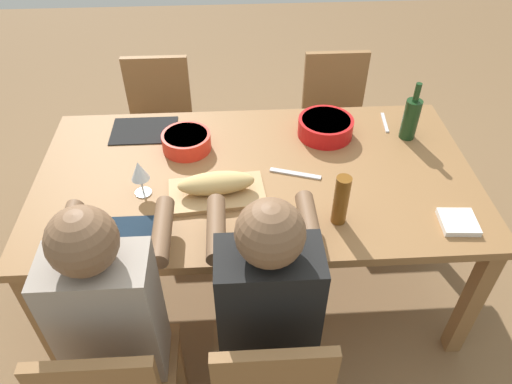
{
  "coord_description": "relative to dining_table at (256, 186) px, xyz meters",
  "views": [
    {
      "loc": [
        -0.1,
        -1.66,
        2.11
      ],
      "look_at": [
        0.0,
        0.0,
        0.63
      ],
      "focal_mm": 33.94,
      "sensor_mm": 36.0,
      "label": 1
    }
  ],
  "objects": [
    {
      "name": "cutting_board",
      "position": [
        -0.17,
        -0.13,
        0.08
      ],
      "size": [
        0.42,
        0.25,
        0.02
      ],
      "primitive_type": "cube",
      "rotation": [
        0.0,
        0.0,
        0.09
      ],
      "color": "tan",
      "rests_on": "dining_table"
    },
    {
      "name": "fork_far_right",
      "position": [
        0.67,
        0.36,
        0.08
      ],
      "size": [
        0.03,
        0.17,
        0.01
      ],
      "primitive_type": "cube",
      "rotation": [
        0.0,
        0.0,
        -0.1
      ],
      "color": "silver",
      "rests_on": "dining_table"
    },
    {
      "name": "placemat_far_left",
      "position": [
        -0.53,
        0.36,
        0.08
      ],
      "size": [
        0.32,
        0.23,
        0.01
      ],
      "primitive_type": "cube",
      "color": "black",
      "rests_on": "dining_table"
    },
    {
      "name": "placemat_near_left",
      "position": [
        -0.53,
        -0.36,
        0.08
      ],
      "size": [
        0.32,
        0.23,
        0.01
      ],
      "primitive_type": "cube",
      "color": "#142333",
      "rests_on": "dining_table"
    },
    {
      "name": "dining_table",
      "position": [
        0.0,
        0.0,
        0.0
      ],
      "size": [
        1.94,
        1.04,
        0.74
      ],
      "color": "olive",
      "rests_on": "ground_plane"
    },
    {
      "name": "napkin_stack",
      "position": [
        0.78,
        -0.36,
        0.09
      ],
      "size": [
        0.15,
        0.15,
        0.02
      ],
      "primitive_type": "cube",
      "rotation": [
        0.0,
        0.0,
        -0.07
      ],
      "color": "white",
      "rests_on": "dining_table"
    },
    {
      "name": "chair_far_left",
      "position": [
        -0.53,
        0.84,
        -0.18
      ],
      "size": [
        0.4,
        0.4,
        0.85
      ],
      "color": "olive",
      "rests_on": "ground_plane"
    },
    {
      "name": "wine_bottle",
      "position": [
        0.75,
        0.24,
        0.18
      ],
      "size": [
        0.08,
        0.08,
        0.29
      ],
      "color": "#193819",
      "rests_on": "dining_table"
    },
    {
      "name": "diner_near_center",
      "position": [
        0.0,
        -0.66,
        0.03
      ],
      "size": [
        0.41,
        0.53,
        1.2
      ],
      "color": "#2D2D38",
      "rests_on": "ground_plane"
    },
    {
      "name": "serving_bowl_greens",
      "position": [
        -0.31,
        0.2,
        0.12
      ],
      "size": [
        0.23,
        0.23,
        0.08
      ],
      "color": "red",
      "rests_on": "dining_table"
    },
    {
      "name": "beer_bottle",
      "position": [
        0.31,
        -0.31,
        0.18
      ],
      "size": [
        0.06,
        0.06,
        0.22
      ],
      "primitive_type": "cylinder",
      "color": "brown",
      "rests_on": "dining_table"
    },
    {
      "name": "serving_bowl_salad",
      "position": [
        0.35,
        0.28,
        0.12
      ],
      "size": [
        0.27,
        0.27,
        0.09
      ],
      "color": "red",
      "rests_on": "dining_table"
    },
    {
      "name": "ground_plane",
      "position": [
        0.0,
        0.0,
        -0.67
      ],
      "size": [
        8.0,
        8.0,
        0.0
      ],
      "primitive_type": "plane",
      "color": "brown"
    },
    {
      "name": "wine_glass",
      "position": [
        -0.48,
        -0.1,
        0.19
      ],
      "size": [
        0.08,
        0.08,
        0.17
      ],
      "color": "silver",
      "rests_on": "dining_table"
    },
    {
      "name": "diner_near_left",
      "position": [
        -0.53,
        -0.66,
        0.03
      ],
      "size": [
        0.41,
        0.53,
        1.2
      ],
      "color": "#2D2D38",
      "rests_on": "ground_plane"
    },
    {
      "name": "bread_loaf",
      "position": [
        -0.17,
        -0.13,
        0.14
      ],
      "size": [
        0.33,
        0.14,
        0.09
      ],
      "primitive_type": "ellipsoid",
      "rotation": [
        0.0,
        0.0,
        0.09
      ],
      "color": "tan",
      "rests_on": "cutting_board"
    },
    {
      "name": "carving_knife",
      "position": [
        0.17,
        -0.02,
        0.08
      ],
      "size": [
        0.23,
        0.1,
        0.01
      ],
      "primitive_type": "cube",
      "rotation": [
        0.0,
        0.0,
        2.82
      ],
      "color": "silver",
      "rests_on": "dining_table"
    },
    {
      "name": "chair_far_right",
      "position": [
        0.53,
        0.84,
        -0.18
      ],
      "size": [
        0.4,
        0.4,
        0.85
      ],
      "color": "olive",
      "rests_on": "ground_plane"
    },
    {
      "name": "chair_near_center",
      "position": [
        0.0,
        -0.84,
        -0.18
      ],
      "size": [
        0.4,
        0.4,
        0.85
      ],
      "color": "olive",
      "rests_on": "ground_plane"
    }
  ]
}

